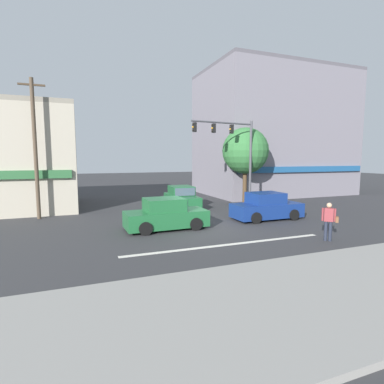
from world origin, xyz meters
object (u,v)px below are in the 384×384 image
utility_pole_near_left (35,147)px  traffic_light_mast (236,148)px  sedan_crossing_leftbound (266,207)px  sedan_waiting_far (182,198)px  utility_pole_far_right (249,150)px  street_tree (245,151)px  pedestrian_foreground_with_bag (329,219)px  sedan_crossing_center (166,215)px

utility_pole_near_left → traffic_light_mast: size_ratio=1.30×
traffic_light_mast → sedan_crossing_leftbound: 5.36m
traffic_light_mast → sedan_waiting_far: bearing=154.9°
utility_pole_near_left → utility_pole_far_right: bearing=14.3°
street_tree → sedan_crossing_leftbound: (-1.98, -5.79, -3.41)m
pedestrian_foreground_with_bag → sedan_crossing_leftbound: bearing=87.6°
sedan_crossing_center → pedestrian_foreground_with_bag: (5.98, -4.60, 0.24)m
utility_pole_far_right → traffic_light_mast: size_ratio=1.35×
sedan_crossing_center → street_tree: bearing=36.6°
pedestrian_foreground_with_bag → sedan_crossing_center: bearing=142.4°
traffic_light_mast → pedestrian_foreground_with_bag: bearing=-92.1°
sedan_crossing_leftbound → pedestrian_foreground_with_bag: bearing=-92.4°
utility_pole_near_left → pedestrian_foreground_with_bag: utility_pole_near_left is taller
utility_pole_near_left → sedan_crossing_leftbound: 13.87m
sedan_waiting_far → pedestrian_foreground_with_bag: pedestrian_foreground_with_bag is taller
street_tree → sedan_crossing_center: 10.74m
sedan_crossing_leftbound → sedan_crossing_center: 6.20m
utility_pole_near_left → sedan_crossing_leftbound: utility_pole_near_left is taller
utility_pole_near_left → utility_pole_far_right: size_ratio=0.97×
sedan_crossing_center → sedan_waiting_far: bearing=64.1°
sedan_crossing_center → pedestrian_foreground_with_bag: pedestrian_foreground_with_bag is taller
utility_pole_near_left → sedan_crossing_center: 8.87m
utility_pole_near_left → utility_pole_far_right: utility_pole_far_right is taller
utility_pole_near_left → pedestrian_foreground_with_bag: 16.04m
utility_pole_near_left → street_tree: bearing=3.5°
traffic_light_mast → sedan_crossing_center: traffic_light_mast is taller
sedan_waiting_far → sedan_crossing_center: same height
utility_pole_far_right → traffic_light_mast: bearing=-129.3°
utility_pole_far_right → sedan_waiting_far: (-7.73, -3.60, -3.61)m
utility_pole_far_right → traffic_light_mast: 6.74m
utility_pole_near_left → sedan_crossing_leftbound: bearing=-21.4°
utility_pole_far_right → sedan_crossing_leftbound: bearing=-115.5°
utility_pole_far_right → sedan_crossing_leftbound: 10.81m
utility_pole_far_right → sedan_crossing_leftbound: (-4.38, -9.20, -3.61)m
street_tree → utility_pole_near_left: (-14.47, -0.89, 0.07)m
street_tree → sedan_waiting_far: street_tree is taller
traffic_light_mast → street_tree: bearing=44.3°
utility_pole_far_right → street_tree: bearing=-125.3°
utility_pole_far_right → pedestrian_foreground_with_bag: (-4.59, -14.08, -3.37)m
traffic_light_mast → pedestrian_foreground_with_bag: size_ratio=3.71×
sedan_crossing_leftbound → traffic_light_mast: bearing=88.3°
sedan_crossing_center → utility_pole_near_left: bearing=140.6°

